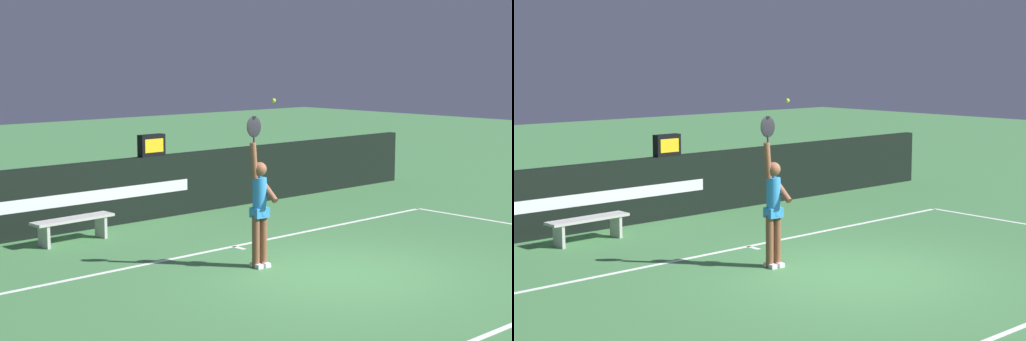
{
  "view_description": "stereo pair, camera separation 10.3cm",
  "coord_description": "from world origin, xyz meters",
  "views": [
    {
      "loc": [
        -9.44,
        -8.38,
        3.37
      ],
      "look_at": [
        -0.48,
        1.42,
        1.53
      ],
      "focal_mm": 58.11,
      "sensor_mm": 36.0,
      "label": 1
    },
    {
      "loc": [
        -9.36,
        -8.45,
        3.37
      ],
      "look_at": [
        -0.48,
        1.42,
        1.53
      ],
      "focal_mm": 58.11,
      "sensor_mm": 36.0,
      "label": 2
    }
  ],
  "objects": [
    {
      "name": "ground_plane",
      "position": [
        0.0,
        0.0,
        0.0
      ],
      "size": [
        60.0,
        60.0,
        0.0
      ],
      "primitive_type": "plane",
      "color": "#427E46"
    },
    {
      "name": "court_lines",
      "position": [
        0.0,
        -0.27,
        0.0
      ],
      "size": [
        10.99,
        5.76,
        0.0
      ],
      "color": "white",
      "rests_on": "ground"
    },
    {
      "name": "back_wall",
      "position": [
        -0.0,
        5.62,
        0.66
      ],
      "size": [
        16.81,
        0.21,
        1.31
      ],
      "color": "black",
      "rests_on": "ground"
    },
    {
      "name": "speed_display",
      "position": [
        0.44,
        5.62,
        1.54
      ],
      "size": [
        0.58,
        0.2,
        0.45
      ],
      "color": "black",
      "rests_on": "back_wall"
    },
    {
      "name": "tennis_player",
      "position": [
        -0.63,
        1.16,
        1.02
      ],
      "size": [
        0.44,
        0.47,
        2.45
      ],
      "color": "brown",
      "rests_on": "ground"
    },
    {
      "name": "tennis_ball",
      "position": [
        -0.55,
        0.93,
        2.68
      ],
      "size": [
        0.07,
        0.07,
        0.07
      ],
      "color": "#C6DE30"
    },
    {
      "name": "courtside_bench_near",
      "position": [
        -1.94,
        4.75,
        0.35
      ],
      "size": [
        1.6,
        0.44,
        0.46
      ],
      "color": "#B6B3AF",
      "rests_on": "ground"
    }
  ]
}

